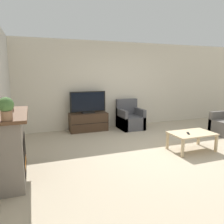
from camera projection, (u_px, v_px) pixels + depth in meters
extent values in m
plane|color=tan|center=(160.00, 150.00, 4.96)|extent=(24.00, 24.00, 0.00)
cube|color=beige|center=(118.00, 85.00, 7.08)|extent=(12.00, 0.06, 2.70)
cube|color=slate|center=(12.00, 148.00, 3.58)|extent=(0.36, 1.28, 1.06)
cube|color=black|center=(25.00, 153.00, 3.67)|extent=(0.01, 0.71, 0.58)
cube|color=orange|center=(26.00, 162.00, 3.70)|extent=(0.01, 0.49, 0.12)
cube|color=brown|center=(12.00, 114.00, 3.49)|extent=(0.48, 1.40, 0.05)
cylinder|color=#385670|center=(8.00, 112.00, 3.08)|extent=(0.08, 0.08, 0.17)
sphere|color=#385670|center=(7.00, 106.00, 3.07)|extent=(0.04, 0.04, 0.04)
cylinder|color=beige|center=(10.00, 108.00, 3.37)|extent=(0.08, 0.08, 0.20)
sphere|color=beige|center=(9.00, 101.00, 3.35)|extent=(0.04, 0.04, 0.04)
cube|color=brown|center=(11.00, 107.00, 3.60)|extent=(0.07, 0.11, 0.15)
cylinder|color=white|center=(14.00, 106.00, 3.61)|extent=(0.00, 0.08, 0.08)
cylinder|color=#936B4C|center=(7.00, 116.00, 2.93)|extent=(0.15, 0.15, 0.13)
sphere|color=#477038|center=(6.00, 105.00, 2.90)|extent=(0.20, 0.20, 0.20)
cube|color=#422D1E|center=(88.00, 122.00, 6.61)|extent=(1.13, 0.49, 0.55)
cube|color=black|center=(90.00, 124.00, 6.38)|extent=(1.11, 0.01, 0.01)
cube|color=black|center=(88.00, 112.00, 6.56)|extent=(0.38, 0.18, 0.04)
cube|color=black|center=(88.00, 102.00, 6.50)|extent=(1.08, 0.03, 0.61)
cube|color=black|center=(88.00, 102.00, 6.49)|extent=(0.99, 0.01, 0.55)
cube|color=#4C4C51|center=(130.00, 122.00, 6.86)|extent=(0.70, 0.76, 0.40)
cube|color=#4C4C51|center=(127.00, 107.00, 7.07)|extent=(0.70, 0.14, 0.51)
cube|color=#4C4C51|center=(122.00, 120.00, 6.74)|extent=(0.10, 0.76, 0.63)
cube|color=#4C4C51|center=(139.00, 118.00, 6.95)|extent=(0.10, 0.76, 0.63)
cube|color=#CCB289|center=(192.00, 133.00, 4.90)|extent=(0.98, 0.62, 0.03)
cube|color=#CCB289|center=(183.00, 148.00, 4.53)|extent=(0.05, 0.05, 0.38)
cube|color=#CCB289|center=(216.00, 144.00, 4.83)|extent=(0.05, 0.05, 0.38)
cube|color=#CCB289|center=(167.00, 141.00, 5.03)|extent=(0.05, 0.05, 0.38)
cube|color=#CCB289|center=(199.00, 137.00, 5.34)|extent=(0.05, 0.05, 0.38)
cube|color=black|center=(188.00, 133.00, 4.81)|extent=(0.10, 0.15, 0.02)
cube|color=#66605B|center=(220.00, 122.00, 6.42)|extent=(0.81, 0.11, 0.64)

